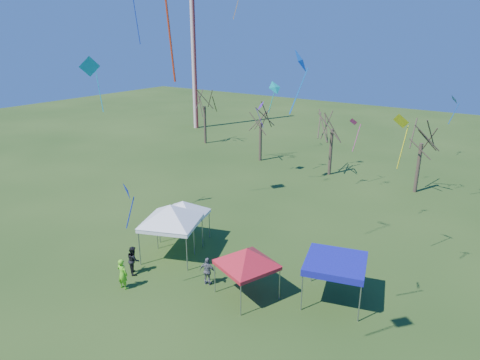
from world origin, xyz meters
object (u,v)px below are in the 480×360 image
object	(u,v)px
tree_1	(261,109)
person_green	(122,274)
tree_0	(204,93)
person_grey	(208,271)
tree_2	(333,112)
tent_white_west	(170,208)
radio_mast	(193,41)
tent_white_mid	(183,204)
tent_red	(247,252)
person_dark	(133,260)
tree_3	(424,125)
tent_blue	(336,264)

from	to	relation	value
tree_1	person_green	xyz separation A→B (m)	(7.19, -25.90, -4.88)
tree_0	person_grey	bearing A→B (deg)	-50.81
tree_2	tent_white_west	distance (m)	21.58
radio_mast	tent_white_west	bearing A→B (deg)	-52.05
person_green	tree_2	bearing A→B (deg)	-96.82
tent_white_west	person_green	bearing A→B (deg)	-86.12
tree_1	tent_white_west	xyz separation A→B (m)	(6.89, -21.58, -2.51)
person_grey	radio_mast	bearing A→B (deg)	-61.51
tree_0	tent_white_mid	bearing A→B (deg)	-53.99
radio_mast	tent_white_mid	distance (m)	38.71
tent_red	person_dark	world-z (taller)	tent_red
tree_0	tent_white_west	xyz separation A→B (m)	(16.98, -24.32, -3.20)
tree_2	tent_white_mid	bearing A→B (deg)	-96.10
tree_3	tent_blue	distance (m)	20.08
tree_0	tree_3	bearing A→B (deg)	-7.08
tree_1	tent_blue	world-z (taller)	tree_1
tree_2	tent_blue	bearing A→B (deg)	-66.10
tree_1	person_green	size ratio (longest dim) A/B	4.14
tent_white_west	person_green	xyz separation A→B (m)	(0.29, -4.32, -2.37)
tent_blue	radio_mast	bearing A→B (deg)	139.33
tent_blue	person_grey	distance (m)	7.09
radio_mast	tree_0	xyz separation A→B (m)	(7.15, -6.62, -6.01)
tree_2	tent_blue	world-z (taller)	tree_2
tree_3	person_dark	bearing A→B (deg)	-113.47
tree_1	person_green	world-z (taller)	tree_1
tree_1	tent_red	size ratio (longest dim) A/B	2.14
person_grey	person_green	world-z (taller)	person_green
tree_1	tree_3	bearing A→B (deg)	-2.06
tent_red	tent_blue	bearing A→B (deg)	29.64
tent_blue	person_green	bearing A→B (deg)	-150.96
tent_red	tent_white_mid	bearing A→B (deg)	158.25
tree_2	tent_white_west	size ratio (longest dim) A/B	1.91
radio_mast	tent_red	size ratio (longest dim) A/B	7.08
tent_white_west	tent_red	size ratio (longest dim) A/B	1.21
tree_0	tent_red	distance (m)	34.65
tree_1	tree_2	world-z (taller)	tree_2
radio_mast	tent_white_west	size ratio (longest dim) A/B	5.83
person_grey	tree_0	bearing A→B (deg)	-63.34
tent_white_mid	person_dark	world-z (taller)	tent_white_mid
radio_mast	tree_0	size ratio (longest dim) A/B	2.96
tree_3	tent_white_west	bearing A→B (deg)	-115.27
person_grey	tree_3	bearing A→B (deg)	-117.51
tree_1	tent_white_mid	bearing A→B (deg)	-72.34
person_green	radio_mast	bearing A→B (deg)	-59.40
tree_1	person_green	distance (m)	27.32
tree_2	tree_3	world-z (taller)	tree_2
tent_white_west	person_dark	world-z (taller)	tent_white_west
tent_white_west	person_green	distance (m)	4.93
person_green	tent_red	bearing A→B (deg)	-155.48
tent_red	tree_2	bearing A→B (deg)	102.28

